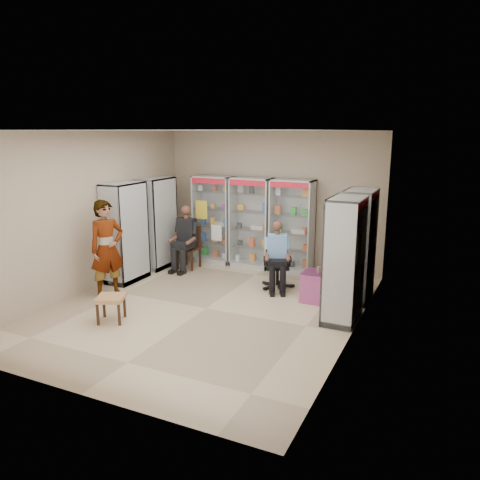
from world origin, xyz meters
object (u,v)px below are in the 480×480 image
at_px(wooden_chair, 189,247).
at_px(cabinet_back_left, 214,219).
at_px(office_chair, 278,263).
at_px(cabinet_back_mid, 251,223).
at_px(woven_stool_b, 111,309).
at_px(cabinet_left_near, 125,233).
at_px(woven_stool_a, 338,284).
at_px(standing_man, 107,249).
at_px(cabinet_right_near, 344,260).
at_px(cabinet_left_far, 157,223).
at_px(pink_trunk, 318,287).
at_px(seated_shopkeeper, 277,257).
at_px(cabinet_back_right, 292,226).
at_px(cabinet_right_far, 358,245).

bearing_deg(wooden_chair, cabinet_back_left, 71.10).
bearing_deg(office_chair, cabinet_back_left, 125.90).
relative_size(cabinet_back_mid, woven_stool_b, 4.73).
relative_size(cabinet_left_near, woven_stool_a, 4.60).
distance_m(cabinet_back_left, cabinet_back_mid, 0.95).
bearing_deg(wooden_chair, standing_man, -100.38).
bearing_deg(cabinet_back_left, cabinet_right_near, -32.28).
bearing_deg(standing_man, cabinet_left_near, 41.23).
xyz_separation_m(cabinet_left_near, woven_stool_a, (4.13, 0.95, -0.78)).
relative_size(cabinet_left_far, woven_stool_b, 4.73).
relative_size(wooden_chair, pink_trunk, 1.72).
bearing_deg(cabinet_left_far, cabinet_back_mid, 116.32).
distance_m(cabinet_right_near, seated_shopkeeper, 1.85).
xyz_separation_m(cabinet_back_right, cabinet_right_near, (1.63, -2.23, 0.00)).
height_order(cabinet_left_far, wooden_chair, cabinet_left_far).
height_order(cabinet_back_mid, cabinet_right_near, same).
height_order(seated_shopkeeper, woven_stool_a, seated_shopkeeper).
bearing_deg(cabinet_back_right, cabinet_left_far, -161.81).
bearing_deg(cabinet_left_far, cabinet_back_left, 135.00).
bearing_deg(cabinet_back_right, cabinet_right_near, -53.84).
bearing_deg(cabinet_left_near, wooden_chair, 152.39).
bearing_deg(wooden_chair, pink_trunk, -14.29).
height_order(office_chair, pink_trunk, office_chair).
bearing_deg(cabinet_right_far, wooden_chair, 83.96).
xyz_separation_m(cabinet_back_right, cabinet_left_far, (-2.83, -0.93, 0.00)).
bearing_deg(standing_man, pink_trunk, -45.44).
bearing_deg(woven_stool_b, standing_man, 131.64).
relative_size(cabinet_back_right, cabinet_left_far, 1.00).
xyz_separation_m(cabinet_back_mid, cabinet_left_near, (-1.88, -2.03, 0.00)).
relative_size(cabinet_back_left, cabinet_right_near, 1.00).
distance_m(cabinet_back_mid, cabinet_right_near, 3.41).
bearing_deg(cabinet_left_near, pink_trunk, 97.18).
relative_size(wooden_chair, woven_stool_b, 2.22).
bearing_deg(cabinet_left_far, wooden_chair, 106.39).
distance_m(cabinet_back_right, woven_stool_a, 1.86).
xyz_separation_m(cabinet_back_left, cabinet_right_near, (3.53, -2.23, 0.00)).
distance_m(cabinet_right_far, standing_man, 4.55).
height_order(seated_shopkeeper, woven_stool_b, seated_shopkeeper).
relative_size(pink_trunk, woven_stool_a, 1.26).
distance_m(cabinet_back_left, standing_man, 2.99).
relative_size(cabinet_back_left, seated_shopkeeper, 1.59).
bearing_deg(office_chair, standing_man, -170.89).
distance_m(wooden_chair, seated_shopkeeper, 2.33).
distance_m(cabinet_left_far, woven_stool_b, 3.23).
distance_m(cabinet_back_left, cabinet_back_right, 1.90).
bearing_deg(standing_man, woven_stool_a, -40.93).
relative_size(cabinet_left_near, woven_stool_b, 4.73).
height_order(wooden_chair, woven_stool_b, wooden_chair).
bearing_deg(pink_trunk, woven_stool_a, 60.42).
bearing_deg(seated_shopkeeper, cabinet_back_mid, 107.25).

